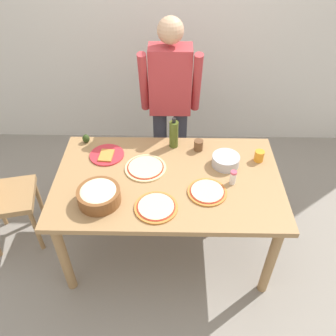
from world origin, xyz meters
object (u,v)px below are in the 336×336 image
object	(u,v)px
dining_table	(168,187)
pizza_cooked_on_tray	(207,192)
salt_shaker	(233,177)
cup_small_brown	(198,145)
pizza_raw_on_board	(145,168)
pizza_second_cooked	(156,207)
person_cook	(170,101)
olive_oil_bottle	(174,134)
plate_with_slice	(107,155)
popcorn_bowl	(99,195)
avocado	(86,139)
cup_orange	(259,156)
mixing_bowl_steel	(226,161)

from	to	relation	value
dining_table	pizza_cooked_on_tray	size ratio (longest dim) A/B	6.01
pizza_cooked_on_tray	salt_shaker	world-z (taller)	salt_shaker
cup_small_brown	salt_shaker	distance (m)	0.43
pizza_raw_on_board	pizza_cooked_on_tray	size ratio (longest dim) A/B	1.13
pizza_cooked_on_tray	pizza_second_cooked	size ratio (longest dim) A/B	0.94
person_cook	olive_oil_bottle	bearing A→B (deg)	-85.11
plate_with_slice	pizza_raw_on_board	bearing A→B (deg)	-25.20
pizza_cooked_on_tray	cup_small_brown	distance (m)	0.47
salt_shaker	person_cook	bearing A→B (deg)	118.91
popcorn_bowl	olive_oil_bottle	size ratio (longest dim) A/B	1.09
pizza_cooked_on_tray	salt_shaker	xyz separation A→B (m)	(0.18, 0.10, 0.04)
dining_table	pizza_cooked_on_tray	xyz separation A→B (m)	(0.27, -0.14, 0.10)
dining_table	avocado	size ratio (longest dim) A/B	22.86
plate_with_slice	cup_small_brown	size ratio (longest dim) A/B	3.06
popcorn_bowl	cup_small_brown	bearing A→B (deg)	39.88
pizza_raw_on_board	cup_orange	size ratio (longest dim) A/B	3.55
plate_with_slice	cup_orange	bearing A→B (deg)	-1.73
pizza_second_cooked	salt_shaker	bearing A→B (deg)	25.03
dining_table	mixing_bowl_steel	distance (m)	0.46
cup_small_brown	popcorn_bowl	bearing A→B (deg)	-140.12
cup_orange	cup_small_brown	size ratio (longest dim) A/B	1.00
plate_with_slice	popcorn_bowl	distance (m)	0.48
cup_small_brown	pizza_cooked_on_tray	bearing A→B (deg)	-85.38
plate_with_slice	popcorn_bowl	bearing A→B (deg)	-86.93
plate_with_slice	cup_small_brown	bearing A→B (deg)	7.12
dining_table	cup_orange	distance (m)	0.72
mixing_bowl_steel	olive_oil_bottle	world-z (taller)	olive_oil_bottle
popcorn_bowl	avocado	xyz separation A→B (m)	(-0.21, 0.64, -0.03)
dining_table	popcorn_bowl	size ratio (longest dim) A/B	5.71
pizza_raw_on_board	pizza_second_cooked	bearing A→B (deg)	-76.33
mixing_bowl_steel	salt_shaker	bearing A→B (deg)	-81.65
pizza_cooked_on_tray	plate_with_slice	world-z (taller)	plate_with_slice
person_cook	popcorn_bowl	bearing A→B (deg)	-114.36
pizza_cooked_on_tray	cup_small_brown	bearing A→B (deg)	94.62
pizza_cooked_on_tray	salt_shaker	bearing A→B (deg)	28.42
cup_orange	salt_shaker	xyz separation A→B (m)	(-0.22, -0.25, 0.01)
popcorn_bowl	salt_shaker	world-z (taller)	popcorn_bowl
pizza_second_cooked	cup_small_brown	bearing A→B (deg)	63.88
pizza_second_cooked	avocado	distance (m)	0.91
dining_table	salt_shaker	size ratio (longest dim) A/B	15.09
olive_oil_bottle	avocado	xyz separation A→B (m)	(-0.69, 0.04, -0.08)
salt_shaker	cup_small_brown	bearing A→B (deg)	120.47
cup_small_brown	salt_shaker	xyz separation A→B (m)	(0.22, -0.37, 0.01)
dining_table	cup_small_brown	xyz separation A→B (m)	(0.23, 0.33, 0.13)
plate_with_slice	avocado	xyz separation A→B (m)	(-0.19, 0.17, 0.03)
dining_table	avocado	xyz separation A→B (m)	(-0.65, 0.41, 0.13)
pizza_second_cooked	plate_with_slice	world-z (taller)	plate_with_slice
person_cook	avocado	world-z (taller)	person_cook
person_cook	pizza_cooked_on_tray	xyz separation A→B (m)	(0.26, -0.90, -0.17)
person_cook	popcorn_bowl	size ratio (longest dim) A/B	5.79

